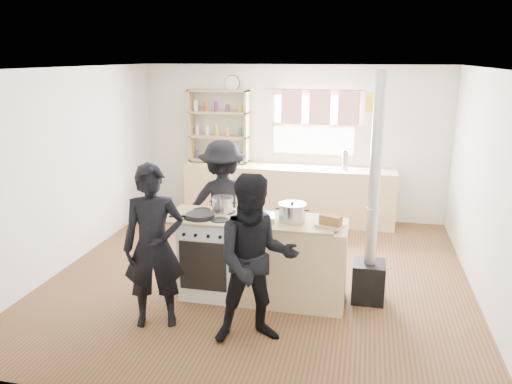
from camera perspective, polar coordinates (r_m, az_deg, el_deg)
ground at (r=6.27m, az=0.49°, el=-9.56°), size 5.00×5.00×0.01m
back_counter at (r=8.17m, az=3.73°, el=-0.20°), size 3.40×0.55×0.90m
shelving_unit at (r=8.33m, az=-4.27°, el=7.55°), size 1.00×0.28×1.20m
thermos at (r=7.95m, az=10.13°, el=3.57°), size 0.10×0.10×0.29m
cooking_island at (r=5.56m, az=0.79°, el=-7.62°), size 1.97×0.64×0.93m
skillet_greens at (r=5.45m, az=-6.39°, el=-2.67°), size 0.40×0.40×0.05m
roast_tray at (r=5.32m, az=0.46°, el=-2.94°), size 0.35×0.30×0.06m
stockpot_stove at (r=5.62m, az=-3.82°, el=-1.43°), size 0.25×0.25×0.20m
stockpot_counter at (r=5.31m, az=4.14°, el=-2.33°), size 0.29×0.29×0.22m
bread_board at (r=5.20m, az=8.53°, el=-3.38°), size 0.34×0.29×0.12m
flue_heater at (r=5.56m, az=12.96°, el=-5.84°), size 0.35×0.35×2.50m
person_near_left at (r=5.01m, az=-11.59°, el=-6.15°), size 0.70×0.56×1.65m
person_near_right at (r=4.63m, az=-0.02°, el=-7.82°), size 0.95×0.85×1.63m
person_far at (r=6.38m, az=-3.78°, el=-1.31°), size 1.18×0.89×1.62m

